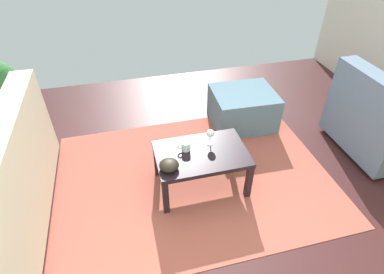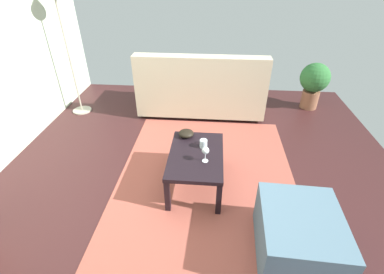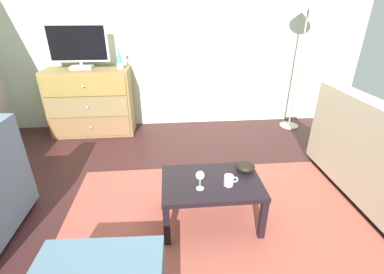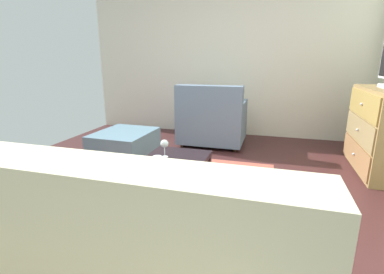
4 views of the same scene
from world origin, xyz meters
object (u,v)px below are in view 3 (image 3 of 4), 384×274
at_px(standing_lamp, 307,16).
at_px(tv, 78,45).
at_px(wine_glass, 200,176).
at_px(coffee_table, 211,186).
at_px(mug, 229,180).
at_px(dresser, 92,102).
at_px(lava_lamp, 119,58).
at_px(bowl_decorative, 245,167).

bearing_deg(standing_lamp, tv, 178.62).
xyz_separation_m(tv, wine_glass, (1.36, -2.07, -0.71)).
xyz_separation_m(coffee_table, mug, (0.13, -0.07, 0.10)).
bearing_deg(tv, dresser, -22.71).
relative_size(wine_glass, standing_lamp, 0.09).
height_order(tv, lava_lamp, tv).
height_order(dresser, lava_lamp, lava_lamp).
xyz_separation_m(dresser, mug, (1.53, -2.02, -0.02)).
bearing_deg(mug, dresser, 127.20).
distance_m(dresser, bowl_decorative, 2.51).
height_order(dresser, standing_lamp, standing_lamp).
bearing_deg(tv, wine_glass, -56.77).
bearing_deg(tv, standing_lamp, -1.38).
bearing_deg(standing_lamp, bowl_decorative, -124.35).
bearing_deg(lava_lamp, coffee_table, -63.67).
bearing_deg(dresser, standing_lamp, -0.94).
relative_size(dresser, coffee_table, 1.40).
relative_size(tv, coffee_table, 0.95).
xyz_separation_m(lava_lamp, standing_lamp, (2.47, -0.01, 0.50)).
bearing_deg(coffee_table, standing_lamp, 51.34).
relative_size(dresser, tv, 1.47).
bearing_deg(dresser, bowl_decorative, -46.74).
xyz_separation_m(lava_lamp, mug, (1.07, -1.98, -0.63)).
bearing_deg(mug, standing_lamp, 54.67).
xyz_separation_m(lava_lamp, wine_glass, (0.84, -2.01, -0.56)).
height_order(lava_lamp, wine_glass, lava_lamp).
height_order(lava_lamp, bowl_decorative, lava_lamp).
distance_m(tv, lava_lamp, 0.54).
bearing_deg(bowl_decorative, tv, 133.83).
height_order(tv, bowl_decorative, tv).
distance_m(coffee_table, mug, 0.17).
height_order(lava_lamp, mug, lava_lamp).
bearing_deg(coffee_table, dresser, 125.75).
distance_m(lava_lamp, standing_lamp, 2.52).
distance_m(bowl_decorative, standing_lamp, 2.43).
xyz_separation_m(coffee_table, wine_glass, (-0.11, -0.09, 0.17)).
xyz_separation_m(tv, bowl_decorative, (1.78, -1.85, -0.79)).
bearing_deg(wine_glass, lava_lamp, 112.71).
distance_m(wine_glass, standing_lamp, 2.79).
relative_size(bowl_decorative, standing_lamp, 0.09).
distance_m(wine_glass, mug, 0.25).
bearing_deg(bowl_decorative, coffee_table, -157.42).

